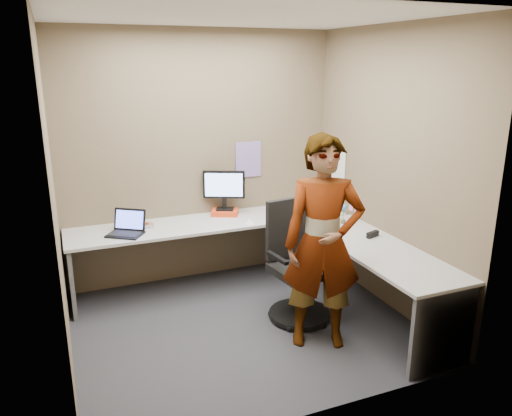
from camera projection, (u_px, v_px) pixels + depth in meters
name	position (u px, v px, depth m)	size (l,w,h in m)	color
ground	(244.00, 326.00, 4.63)	(3.00, 3.00, 0.00)	#29292F
wall_back	(201.00, 158.00, 5.40)	(3.00, 3.00, 0.00)	brown
wall_right	(389.00, 171.00, 4.79)	(2.70, 2.70, 0.00)	brown
wall_left	(54.00, 203.00, 3.71)	(2.70, 2.70, 0.00)	brown
ceiling	(242.00, 16.00, 3.86)	(3.00, 3.00, 0.00)	white
desk	(271.00, 247.00, 4.96)	(2.98, 2.58, 0.73)	#A9A9A9
paper_ream	(225.00, 212.00, 5.51)	(0.29, 0.21, 0.06)	red
monitor	(224.00, 187.00, 5.44)	(0.43, 0.23, 0.43)	black
laptop	(127.00, 228.00, 4.89)	(0.42, 0.41, 0.23)	black
trackball_mouse	(147.00, 226.00, 5.06)	(0.12, 0.08, 0.07)	#B7B7BC
origami	(250.00, 221.00, 5.21)	(0.10, 0.10, 0.06)	white
stapler	(373.00, 234.00, 4.81)	(0.15, 0.04, 0.06)	black
flower	(343.00, 210.00, 5.17)	(0.07, 0.07, 0.22)	brown
calendar_purple	(248.00, 159.00, 5.60)	(0.30, 0.01, 0.40)	#846BB7
calendar_white	(339.00, 164.00, 5.61)	(0.01, 0.28, 0.38)	white
sticky_note_a	(354.00, 197.00, 5.39)	(0.01, 0.07, 0.07)	#F2E059
sticky_note_b	(351.00, 207.00, 5.47)	(0.01, 0.07, 0.07)	pink
sticky_note_c	(357.00, 212.00, 5.37)	(0.01, 0.07, 0.07)	pink
sticky_note_d	(347.00, 196.00, 5.53)	(0.01, 0.07, 0.07)	#F2E059
office_chair	(297.00, 272.00, 4.70)	(0.61, 0.59, 1.11)	black
person	(323.00, 244.00, 4.13)	(0.66, 0.44, 1.82)	#999399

